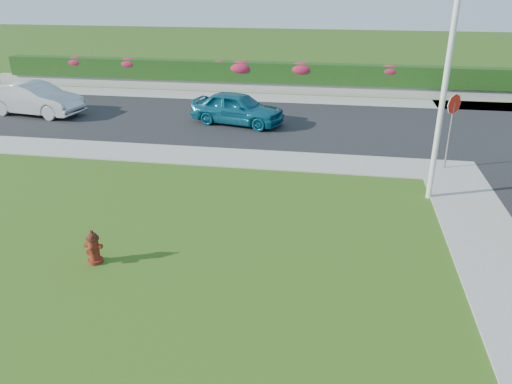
% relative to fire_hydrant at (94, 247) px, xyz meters
% --- Properties ---
extents(ground, '(120.00, 120.00, 0.00)m').
position_rel_fire_hydrant_xyz_m(ground, '(2.25, -1.31, -0.39)').
color(ground, black).
rests_on(ground, ground).
extents(street_far, '(26.00, 8.00, 0.04)m').
position_rel_fire_hydrant_xyz_m(street_far, '(-2.75, 12.69, -0.37)').
color(street_far, black).
rests_on(street_far, ground).
extents(sidewalk_far, '(24.00, 2.00, 0.04)m').
position_rel_fire_hydrant_xyz_m(sidewalk_far, '(-3.75, 7.69, -0.37)').
color(sidewalk_far, gray).
rests_on(sidewalk_far, ground).
extents(curb_corner, '(2.00, 2.00, 0.04)m').
position_rel_fire_hydrant_xyz_m(curb_corner, '(9.25, 7.69, -0.37)').
color(curb_corner, gray).
rests_on(curb_corner, ground).
extents(sidewalk_beyond, '(34.00, 2.00, 0.04)m').
position_rel_fire_hydrant_xyz_m(sidewalk_beyond, '(1.25, 17.69, -0.37)').
color(sidewalk_beyond, gray).
rests_on(sidewalk_beyond, ground).
extents(retaining_wall, '(34.00, 0.40, 0.60)m').
position_rel_fire_hydrant_xyz_m(retaining_wall, '(1.25, 19.19, -0.09)').
color(retaining_wall, gray).
rests_on(retaining_wall, ground).
extents(hedge, '(32.00, 0.90, 1.10)m').
position_rel_fire_hydrant_xyz_m(hedge, '(1.25, 19.29, 0.76)').
color(hedge, black).
rests_on(hedge, retaining_wall).
extents(fire_hydrant, '(0.42, 0.40, 0.83)m').
position_rel_fire_hydrant_xyz_m(fire_hydrant, '(0.00, 0.00, 0.00)').
color(fire_hydrant, '#53140D').
rests_on(fire_hydrant, ground).
extents(sedan_teal, '(4.50, 2.67, 1.43)m').
position_rel_fire_hydrant_xyz_m(sedan_teal, '(0.86, 12.20, 0.36)').
color(sedan_teal, '#0E526B').
rests_on(sedan_teal, street_far).
extents(sedan_silver, '(4.83, 2.32, 1.53)m').
position_rel_fire_hydrant_xyz_m(sedan_silver, '(-8.98, 12.18, 0.41)').
color(sedan_silver, '#ACAFB4').
rests_on(sedan_silver, street_far).
extents(utility_pole, '(0.16, 0.16, 5.92)m').
position_rel_fire_hydrant_xyz_m(utility_pole, '(8.20, 5.20, 2.57)').
color(utility_pole, silver).
rests_on(utility_pole, ground).
extents(stop_sign, '(0.52, 0.52, 2.63)m').
position_rel_fire_hydrant_xyz_m(stop_sign, '(9.10, 7.87, 1.57)').
color(stop_sign, slate).
rests_on(stop_sign, ground).
extents(flower_clump_a, '(1.30, 0.84, 0.65)m').
position_rel_fire_hydrant_xyz_m(flower_clump_a, '(-10.51, 19.19, 1.05)').
color(flower_clump_a, '#A51C49').
rests_on(flower_clump_a, hedge).
extents(flower_clump_b, '(1.33, 0.85, 0.66)m').
position_rel_fire_hydrant_xyz_m(flower_clump_b, '(-7.13, 19.19, 1.04)').
color(flower_clump_b, '#A51C49').
rests_on(flower_clump_b, hedge).
extents(flower_clump_c, '(1.02, 0.65, 0.51)m').
position_rel_fire_hydrant_xyz_m(flower_clump_c, '(-1.61, 19.19, 1.10)').
color(flower_clump_c, '#A51C49').
rests_on(flower_clump_c, hedge).
extents(flower_clump_d, '(1.57, 1.01, 0.79)m').
position_rel_fire_hydrant_xyz_m(flower_clump_d, '(-0.35, 19.19, 0.99)').
color(flower_clump_d, '#A51C49').
rests_on(flower_clump_d, hedge).
extents(flower_clump_e, '(1.50, 0.96, 0.75)m').
position_rel_fire_hydrant_xyz_m(flower_clump_e, '(3.10, 19.19, 1.01)').
color(flower_clump_e, '#A51C49').
rests_on(flower_clump_e, hedge).
extents(flower_clump_f, '(1.27, 0.82, 0.64)m').
position_rel_fire_hydrant_xyz_m(flower_clump_f, '(7.92, 19.19, 1.05)').
color(flower_clump_f, '#A51C49').
rests_on(flower_clump_f, hedge).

